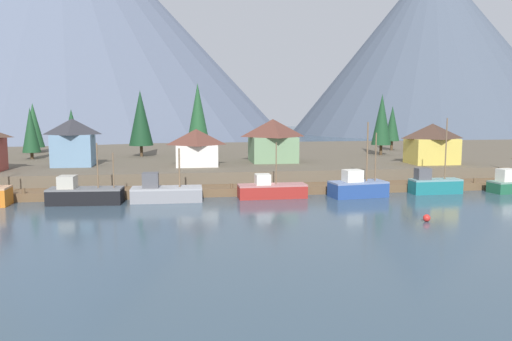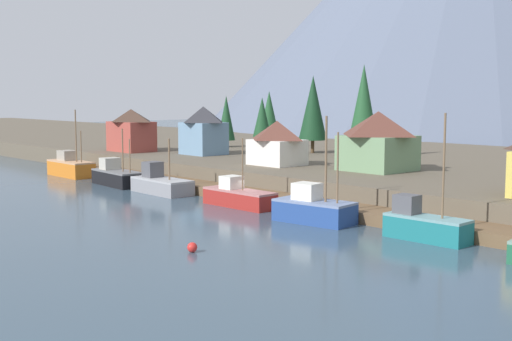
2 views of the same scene
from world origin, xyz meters
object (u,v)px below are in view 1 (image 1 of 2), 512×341
(house_blue, at_px, (73,142))
(house_yellow, at_px, (432,143))
(fishing_boat_red, at_px, (271,190))
(conifer_mid_left, at_px, (33,125))
(channel_buoy, at_px, (427,218))
(house_green, at_px, (273,140))
(conifer_centre, at_px, (141,118))
(fishing_boat_blue, at_px, (357,187))
(fishing_boat_grey, at_px, (165,192))
(house_white, at_px, (196,147))
(conifer_mid_right, at_px, (31,130))
(conifer_near_left, at_px, (392,124))
(conifer_back_left, at_px, (72,128))
(conifer_near_right, at_px, (198,116))
(fishing_boat_teal, at_px, (434,184))
(fishing_boat_black, at_px, (84,194))
(conifer_back_right, at_px, (382,120))

(house_blue, relative_size, house_yellow, 0.96)
(fishing_boat_red, distance_m, conifer_mid_left, 54.46)
(channel_buoy, bearing_deg, house_green, 105.37)
(conifer_centre, bearing_deg, fishing_boat_blue, -47.32)
(house_blue, distance_m, channel_buoy, 49.32)
(fishing_boat_grey, xyz_separation_m, house_yellow, (38.71, 11.48, 4.49))
(house_white, relative_size, conifer_centre, 0.55)
(conifer_mid_right, bearing_deg, conifer_near_left, 6.44)
(conifer_near_left, distance_m, channel_buoy, 53.22)
(house_yellow, xyz_separation_m, conifer_back_left, (-54.52, 18.69, 1.81))
(conifer_near_right, distance_m, channel_buoy, 48.72)
(house_blue, xyz_separation_m, house_white, (17.28, -2.50, -0.75))
(fishing_boat_grey, distance_m, conifer_mid_right, 35.76)
(fishing_boat_teal, distance_m, conifer_mid_right, 61.84)
(fishing_boat_black, bearing_deg, house_white, 50.77)
(fishing_boat_red, distance_m, channel_buoy, 19.45)
(fishing_boat_grey, xyz_separation_m, fishing_boat_blue, (23.11, -0.37, 0.15))
(house_white, xyz_separation_m, conifer_back_right, (32.54, 12.18, 3.46))
(house_blue, bearing_deg, fishing_boat_red, -31.82)
(fishing_boat_red, xyz_separation_m, house_blue, (-25.66, 15.92, 4.95))
(conifer_back_right, bearing_deg, fishing_boat_grey, -144.72)
(fishing_boat_grey, height_order, house_blue, house_blue)
(conifer_near_left, relative_size, conifer_mid_left, 0.94)
(house_yellow, height_order, conifer_near_left, conifer_near_left)
(channel_buoy, bearing_deg, fishing_boat_grey, 149.58)
(fishing_boat_grey, height_order, fishing_boat_teal, fishing_boat_teal)
(conifer_near_right, xyz_separation_m, conifer_back_right, (31.64, -2.96, -0.70))
(fishing_boat_grey, xyz_separation_m, conifer_mid_right, (-21.69, 27.77, 6.12))
(house_blue, distance_m, conifer_back_left, 14.18)
(conifer_back_left, bearing_deg, fishing_boat_grey, -62.34)
(conifer_mid_right, bearing_deg, conifer_near_right, 2.55)
(fishing_boat_blue, bearing_deg, conifer_back_right, 54.88)
(conifer_near_left, relative_size, conifer_centre, 0.77)
(conifer_back_left, bearing_deg, channel_buoy, -47.72)
(fishing_boat_blue, distance_m, fishing_boat_teal, 10.42)
(fishing_boat_red, relative_size, house_white, 1.34)
(fishing_boat_grey, xyz_separation_m, house_blue, (-13.08, 16.31, 4.90))
(fishing_boat_black, relative_size, conifer_back_right, 0.79)
(conifer_mid_right, height_order, channel_buoy, conifer_mid_right)
(fishing_boat_grey, relative_size, fishing_boat_red, 0.99)
(house_green, relative_size, house_yellow, 1.01)
(house_white, height_order, conifer_back_left, conifer_back_left)
(conifer_near_left, relative_size, conifer_back_left, 1.07)
(house_green, distance_m, house_yellow, 23.58)
(fishing_boat_blue, relative_size, conifer_near_right, 0.73)
(fishing_boat_teal, height_order, house_blue, fishing_boat_teal)
(fishing_boat_teal, distance_m, conifer_near_left, 36.31)
(conifer_near_left, distance_m, conifer_centre, 47.42)
(fishing_boat_red, bearing_deg, conifer_mid_right, 140.75)
(conifer_mid_left, xyz_separation_m, channel_buoy, (49.27, -54.51, -7.17))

